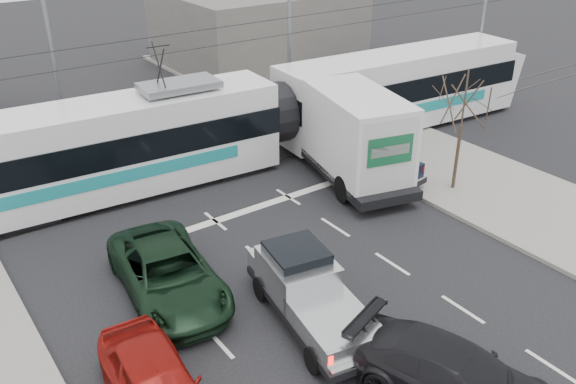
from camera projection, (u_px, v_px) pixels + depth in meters
ground at (354, 281)px, 19.58m from camera, size 120.00×120.00×0.00m
sidewalk_right at (525, 203)px, 24.21m from camera, size 6.00×60.00×0.15m
rails at (204, 173)px, 26.81m from camera, size 60.00×1.60×0.03m
building_right at (258, 27)px, 42.04m from camera, size 12.00×10.00×5.00m
bare_tree at (464, 103)px, 23.60m from camera, size 2.40×2.40×5.00m
traffic_signal at (371, 107)px, 26.39m from camera, size 0.44×0.44×3.60m
street_lamp_near at (286, 21)px, 31.18m from camera, size 2.38×0.25×9.00m
street_lamp_far at (46, 44)px, 26.66m from camera, size 2.38×0.25×9.00m
catenary at (198, 88)px, 25.05m from camera, size 60.00×0.20×7.00m
tram at (273, 115)px, 27.54m from camera, size 28.51×4.96×5.79m
silver_pickup at (307, 289)px, 17.54m from camera, size 2.79×5.70×1.98m
box_truck at (349, 134)px, 25.68m from camera, size 4.54×8.30×3.94m
navy_pickup at (364, 156)px, 26.04m from camera, size 2.33×4.94×2.00m
green_car at (168, 274)px, 18.57m from camera, size 3.35×5.98×1.58m
dark_car at (455, 377)px, 14.71m from camera, size 3.81×5.79×1.56m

